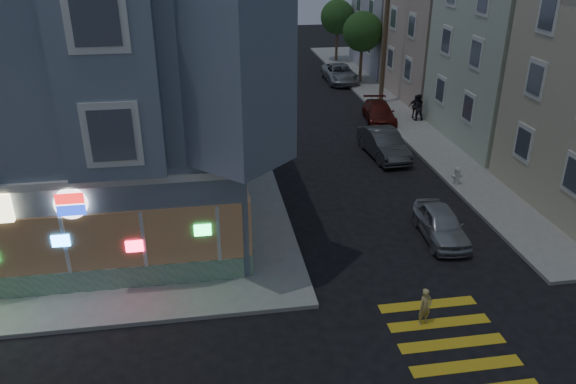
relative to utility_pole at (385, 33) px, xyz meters
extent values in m
plane|color=black|center=(-12.00, -24.00, -4.80)|extent=(120.00, 120.00, 0.00)
cube|color=gray|center=(11.00, -1.00, -4.72)|extent=(24.00, 42.00, 0.15)
cube|color=slate|center=(-18.00, -13.00, 0.85)|extent=(14.00, 14.00, 11.00)
cube|color=silver|center=(-18.00, -13.00, -0.80)|extent=(14.30, 14.30, 0.25)
cube|color=#196B33|center=(-18.00, -20.05, -4.25)|extent=(13.60, 0.12, 0.80)
cube|color=#382B1E|center=(-18.00, -20.05, -2.85)|extent=(13.60, 0.10, 2.00)
cylinder|color=white|center=(-16.40, -20.13, -1.40)|extent=(1.00, 0.12, 1.00)
cube|color=beige|center=(7.50, -8.00, 0.60)|extent=(12.00, 8.60, 10.50)
cube|color=tan|center=(7.50, 1.00, -0.15)|extent=(12.00, 8.60, 9.00)
cube|color=#A29EAE|center=(7.50, 10.00, 0.60)|extent=(12.00, 8.60, 10.50)
cylinder|color=#4C3826|center=(0.00, 0.00, -0.15)|extent=(0.30, 0.30, 9.00)
cylinder|color=#4C3826|center=(0.20, 6.00, -3.05)|extent=(0.24, 0.24, 3.20)
sphere|color=#224418|center=(0.20, 6.00, -0.85)|extent=(3.00, 3.00, 3.00)
cylinder|color=#4C3826|center=(0.20, 14.00, -3.05)|extent=(0.24, 0.24, 3.20)
sphere|color=#224418|center=(0.20, 14.00, -0.85)|extent=(3.00, 3.00, 3.00)
imported|color=tan|center=(-5.98, -23.22, -4.18)|extent=(0.51, 0.41, 1.23)
imported|color=black|center=(1.00, -4.22, -3.83)|extent=(0.84, 0.67, 1.64)
imported|color=#25232C|center=(1.00, -3.90, -3.90)|extent=(0.95, 0.63, 1.50)
imported|color=#A3A6AA|center=(-3.40, -18.31, -4.18)|extent=(1.71, 3.72, 1.24)
imported|color=#3D3F42|center=(-2.90, -9.55, -4.08)|extent=(1.82, 4.45, 1.43)
imported|color=#5A1B14|center=(-1.31, -3.79, -4.19)|extent=(2.22, 4.36, 1.21)
imported|color=#969A9F|center=(-1.30, 6.48, -4.11)|extent=(2.33, 4.94, 1.37)
cylinder|color=black|center=(-11.74, -19.00, -2.15)|extent=(0.16, 0.16, 5.00)
cube|color=black|center=(-11.74, -19.22, -0.20)|extent=(0.33, 0.29, 1.05)
sphere|color=black|center=(-11.74, -19.38, 0.13)|extent=(0.20, 0.20, 0.20)
sphere|color=black|center=(-11.74, -19.38, -0.20)|extent=(0.20, 0.20, 0.20)
sphere|color=#19F23F|center=(-11.74, -19.38, -0.53)|extent=(0.20, 0.20, 0.20)
cube|color=black|center=(-11.49, -19.18, -1.90)|extent=(0.33, 0.21, 0.32)
cube|color=#FF2614|center=(-11.49, -19.29, -1.90)|extent=(0.22, 0.02, 0.22)
cylinder|color=silver|center=(-0.70, -13.82, -4.32)|extent=(0.26, 0.26, 0.66)
sphere|color=silver|center=(-0.70, -13.82, -3.93)|extent=(0.28, 0.28, 0.28)
cylinder|color=silver|center=(-0.70, -13.82, -4.26)|extent=(0.49, 0.13, 0.13)
camera|label=1|loc=(-12.28, -36.28, 6.16)|focal=35.00mm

